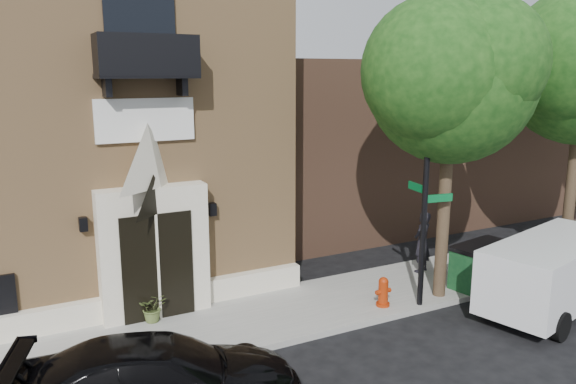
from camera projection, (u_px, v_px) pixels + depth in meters
The scene contains 12 objects.
ground at pixel (238, 359), 11.95m from camera, with size 120.00×120.00×0.00m, color black.
sidewalk at pixel (252, 320), 13.69m from camera, with size 42.00×3.00×0.15m, color gray.
church at pixel (37, 119), 16.53m from camera, with size 12.20×11.01×9.30m.
neighbour_building at pixel (412, 137), 24.51m from camera, with size 18.00×8.00×6.40m, color brown.
street_tree_left at pixel (455, 77), 13.75m from camera, with size 4.97×4.38×7.77m.
black_sedan at pixel (160, 380), 9.77m from camera, with size 2.03×4.98×1.45m, color black.
cargo_van at pixel (556, 270), 14.27m from camera, with size 4.91×2.91×1.88m.
street_sign at pixel (425, 202), 13.87m from camera, with size 0.85×0.92×5.36m.
fire_hydrant at pixel (383, 292), 14.24m from camera, with size 0.44×0.35×0.77m.
dumpster at pixel (483, 265), 15.51m from camera, with size 2.00×1.37×1.21m.
planter at pixel (153, 307), 13.35m from camera, with size 0.65×0.56×0.72m, color #566732.
pedestrian_near at pixel (422, 242), 16.60m from camera, with size 0.67×0.44×1.83m, color black.
Camera 1 is at (-4.11, -10.20, 5.98)m, focal length 35.00 mm.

